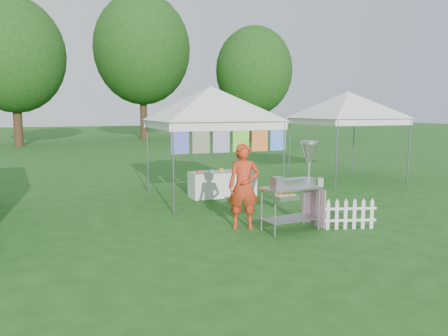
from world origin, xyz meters
name	(u,v)px	position (x,y,z in m)	size (l,w,h in m)	color
ground	(271,231)	(0.00, 0.00, 0.00)	(120.00, 120.00, 0.00)	#1D4A15
canopy_main	(211,86)	(0.00, 3.49, 2.99)	(4.24, 4.24, 3.45)	#59595E
canopy_right	(348,92)	(5.50, 5.00, 2.99)	(4.24, 4.24, 3.45)	#59595E
tree_left	(14,55)	(-6.00, 24.00, 5.83)	(6.40, 6.40, 9.53)	#351D13
tree_mid	(142,49)	(3.00, 28.00, 7.14)	(7.60, 7.60, 11.52)	#351D13
tree_right	(254,71)	(10.00, 22.00, 5.18)	(5.60, 5.60, 8.42)	#351D13
donut_cart	(299,178)	(0.57, -0.06, 1.04)	(1.27, 0.99, 1.76)	gray
vendor	(244,186)	(-0.42, 0.41, 0.86)	(0.62, 0.41, 1.71)	red
picket_fence	(350,215)	(1.54, -0.44, 0.29)	(1.04, 0.34, 0.56)	silver
display_table	(222,184)	(0.39, 3.67, 0.34)	(1.80, 0.70, 0.69)	white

